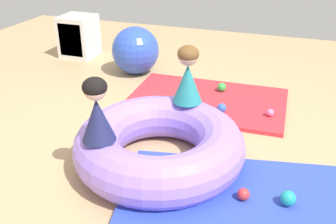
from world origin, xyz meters
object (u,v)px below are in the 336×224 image
(child_in_teal, at_px, (188,75))
(inflatable_cushion, at_px, (159,145))
(storage_cube, at_px, (78,37))
(play_ball_green, at_px, (222,87))
(play_ball_orange, at_px, (162,167))
(exercise_ball_large, at_px, (135,51))
(play_ball_pink, at_px, (270,113))
(play_ball_teal, at_px, (288,198))
(child_in_navy, at_px, (97,111))
(play_ball_blue, at_px, (221,108))
(play_ball_green_second, at_px, (193,90))
(play_ball_red, at_px, (243,194))

(child_in_teal, bearing_deg, inflatable_cushion, -172.29)
(storage_cube, bearing_deg, play_ball_green, -16.28)
(play_ball_orange, height_order, exercise_ball_large, exercise_ball_large)
(child_in_teal, xyz_separation_m, play_ball_pink, (0.65, 0.59, -0.52))
(play_ball_teal, relative_size, exercise_ball_large, 0.18)
(child_in_navy, distance_m, play_ball_blue, 1.53)
(exercise_ball_large, bearing_deg, play_ball_teal, -45.35)
(play_ball_blue, relative_size, play_ball_teal, 0.89)
(inflatable_cushion, height_order, exercise_ball_large, exercise_ball_large)
(inflatable_cushion, distance_m, play_ball_green, 1.49)
(play_ball_green, xyz_separation_m, play_ball_blue, (0.11, -0.51, -0.00))
(inflatable_cushion, height_order, child_in_navy, child_in_navy)
(inflatable_cushion, distance_m, child_in_teal, 0.62)
(play_ball_green, distance_m, exercise_ball_large, 1.21)
(play_ball_green_second, bearing_deg, child_in_navy, -96.85)
(play_ball_green, distance_m, play_ball_teal, 1.87)
(play_ball_pink, distance_m, exercise_ball_large, 1.88)
(play_ball_green_second, bearing_deg, play_ball_red, -62.84)
(play_ball_teal, relative_size, storage_cube, 0.19)
(play_ball_green, relative_size, storage_cube, 0.17)
(inflatable_cushion, xyz_separation_m, child_in_navy, (-0.31, -0.34, 0.40))
(play_ball_teal, bearing_deg, play_ball_blue, 120.73)
(play_ball_blue, height_order, storage_cube, storage_cube)
(play_ball_orange, bearing_deg, play_ball_red, -10.07)
(play_ball_blue, xyz_separation_m, play_ball_teal, (0.70, -1.18, 0.01))
(play_ball_pink, relative_size, exercise_ball_large, 0.13)
(play_ball_red, height_order, play_ball_green_second, play_ball_red)
(child_in_navy, bearing_deg, play_ball_teal, 59.63)
(play_ball_green, bearing_deg, inflatable_cushion, -96.46)
(play_ball_teal, relative_size, play_ball_green_second, 1.28)
(storage_cube, bearing_deg, play_ball_orange, -47.41)
(exercise_ball_large, bearing_deg, play_ball_orange, -61.19)
(play_ball_red, xyz_separation_m, play_ball_teal, (0.28, 0.04, 0.01))
(child_in_teal, relative_size, storage_cube, 0.86)
(child_in_navy, height_order, play_ball_green, child_in_navy)
(play_ball_red, relative_size, play_ball_pink, 1.14)
(storage_cube, bearing_deg, play_ball_red, -41.26)
(play_ball_teal, bearing_deg, exercise_ball_large, 134.65)
(child_in_navy, relative_size, play_ball_green, 4.78)
(inflatable_cushion, relative_size, play_ball_pink, 17.74)
(child_in_navy, bearing_deg, inflatable_cushion, 101.33)
(child_in_navy, bearing_deg, play_ball_red, 58.88)
(child_in_navy, xyz_separation_m, play_ball_teal, (1.29, 0.14, -0.49))
(play_ball_green, xyz_separation_m, play_ball_orange, (-0.10, -1.62, -0.00))
(child_in_teal, height_order, child_in_navy, child_in_teal)
(child_in_navy, xyz_separation_m, play_ball_green_second, (0.20, 1.67, -0.50))
(play_ball_green, bearing_deg, exercise_ball_large, 165.38)
(play_ball_blue, relative_size, play_ball_orange, 1.04)
(child_in_teal, relative_size, play_ball_red, 5.74)
(play_ball_teal, height_order, storage_cube, storage_cube)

